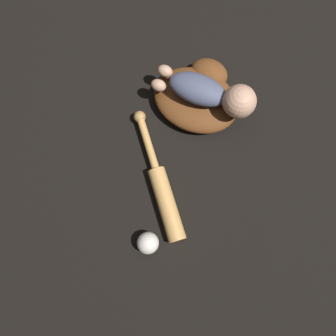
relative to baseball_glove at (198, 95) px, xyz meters
name	(u,v)px	position (x,y,z in m)	size (l,w,h in m)	color
ground_plane	(209,106)	(0.05, -0.02, -0.04)	(6.00, 6.00, 0.00)	black
baseball_glove	(198,95)	(0.00, 0.00, 0.00)	(0.40, 0.37, 0.09)	brown
baby_figure	(213,94)	(0.05, -0.03, 0.09)	(0.38, 0.20, 0.12)	#4C516B
baseball_bat	(162,189)	(-0.09, -0.38, -0.01)	(0.25, 0.48, 0.06)	tan
baseball	(148,243)	(-0.12, -0.57, -0.01)	(0.08, 0.08, 0.08)	silver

